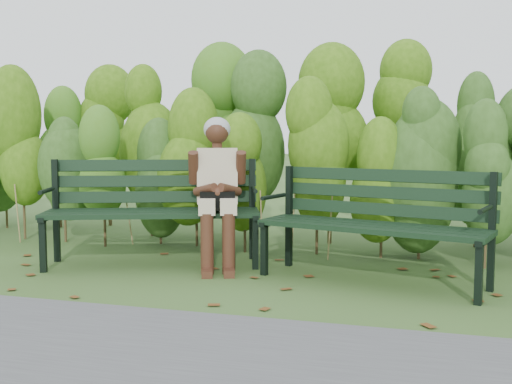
# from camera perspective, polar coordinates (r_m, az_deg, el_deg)

# --- Properties ---
(ground) EXTENTS (80.00, 80.00, 0.00)m
(ground) POSITION_cam_1_polar(r_m,az_deg,el_deg) (5.14, -1.08, -8.70)
(ground) COLOR #375420
(hedge_band) EXTENTS (11.04, 1.67, 2.42)m
(hedge_band) POSITION_cam_1_polar(r_m,az_deg,el_deg) (6.79, 3.50, 5.39)
(hedge_band) COLOR #47381E
(hedge_band) RESTS_ON ground
(leaf_litter) EXTENTS (5.46, 2.22, 0.01)m
(leaf_litter) POSITION_cam_1_polar(r_m,az_deg,el_deg) (5.10, -2.15, -8.77)
(leaf_litter) COLOR brown
(leaf_litter) RESTS_ON ground
(bench_left) EXTENTS (2.15, 1.32, 1.02)m
(bench_left) POSITION_cam_1_polar(r_m,az_deg,el_deg) (5.95, -9.73, -0.97)
(bench_left) COLOR black
(bench_left) RESTS_ON ground
(bench_right) EXTENTS (2.03, 1.13, 0.96)m
(bench_right) POSITION_cam_1_polar(r_m,az_deg,el_deg) (5.25, 11.37, -2.20)
(bench_right) COLOR black
(bench_right) RESTS_ON ground
(seated_woman) EXTENTS (0.63, 0.87, 1.43)m
(seated_woman) POSITION_cam_1_polar(r_m,az_deg,el_deg) (5.70, -3.70, 0.97)
(seated_woman) COLOR beige
(seated_woman) RESTS_ON ground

